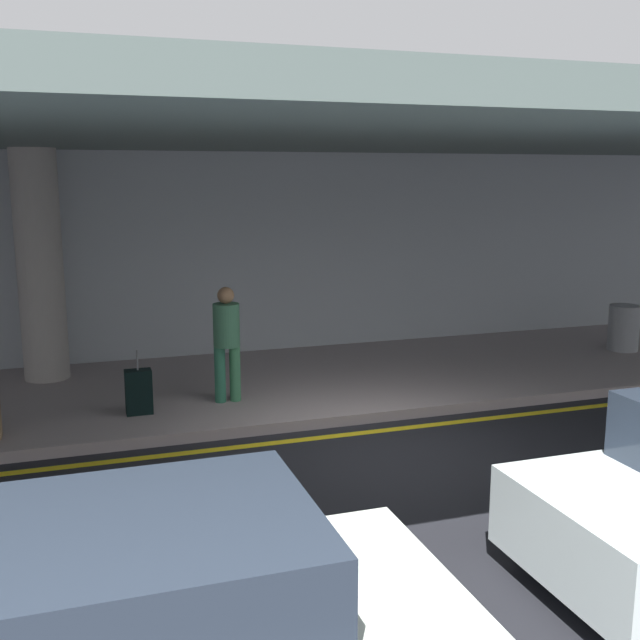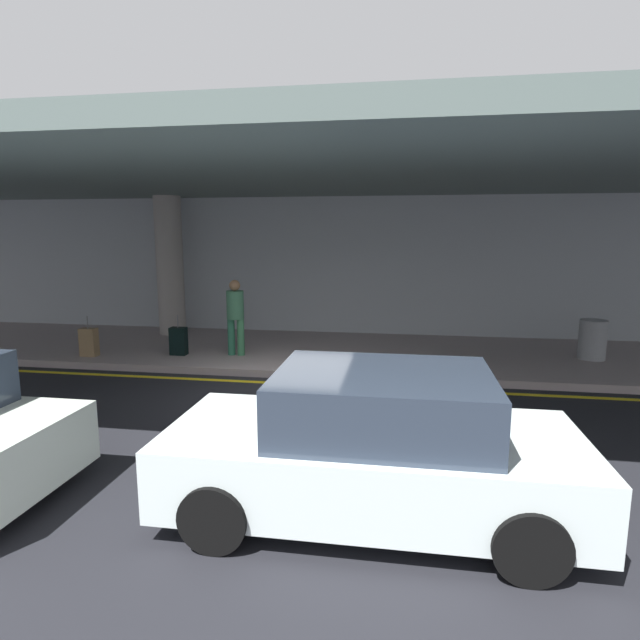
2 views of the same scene
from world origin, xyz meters
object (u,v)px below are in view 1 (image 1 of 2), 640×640
(suitcase_upright_primary, at_px, (139,392))
(support_column_left_mid, at_px, (40,266))
(trash_bin_steel, at_px, (624,328))
(person_waiting_for_ride, at_px, (227,337))

(suitcase_upright_primary, bearing_deg, support_column_left_mid, 122.18)
(support_column_left_mid, relative_size, trash_bin_steel, 4.29)
(suitcase_upright_primary, distance_m, trash_bin_steel, 9.05)
(support_column_left_mid, relative_size, person_waiting_for_ride, 2.17)
(person_waiting_for_ride, relative_size, trash_bin_steel, 1.98)
(support_column_left_mid, distance_m, trash_bin_steel, 10.41)
(person_waiting_for_ride, relative_size, suitcase_upright_primary, 1.87)
(suitcase_upright_primary, bearing_deg, trash_bin_steel, 11.32)
(support_column_left_mid, bearing_deg, suitcase_upright_primary, -62.34)
(support_column_left_mid, distance_m, person_waiting_for_ride, 3.45)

